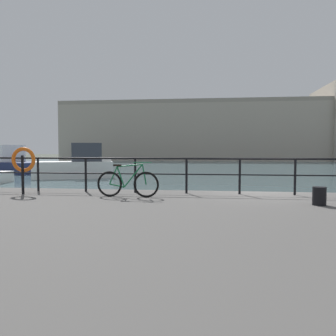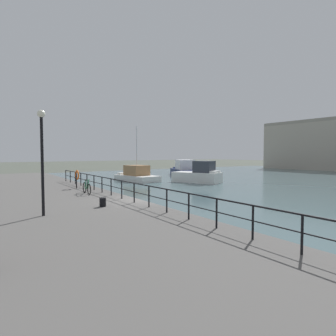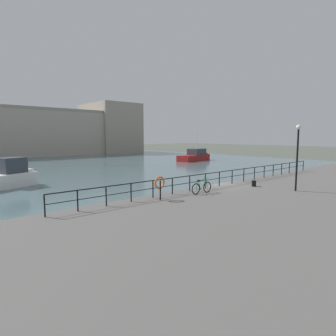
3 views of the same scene
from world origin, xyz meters
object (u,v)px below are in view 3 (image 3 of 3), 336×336
at_px(moored_cabin_cruiser, 3,177).
at_px(life_ring_stand, 160,183).
at_px(moored_harbor_tender, 195,156).
at_px(parked_bicycle, 202,188).
at_px(mooring_bollard, 254,183).
at_px(quay_lamp_post, 298,149).
at_px(harbor_building, 41,133).

distance_m(moored_cabin_cruiser, life_ring_stand, 16.86).
relative_size(moored_harbor_tender, life_ring_stand, 5.87).
bearing_deg(life_ring_stand, moored_harbor_tender, 40.36).
distance_m(parked_bicycle, mooring_bollard, 4.95).
xyz_separation_m(parked_bicycle, quay_lamp_post, (5.46, -3.63, 2.48)).
bearing_deg(moored_harbor_tender, moored_cabin_cruiser, -177.74).
xyz_separation_m(parked_bicycle, mooring_bollard, (4.88, -0.78, -0.17)).
xyz_separation_m(moored_harbor_tender, life_ring_stand, (-29.09, -24.72, 0.99)).
relative_size(moored_harbor_tender, quay_lamp_post, 1.84).
relative_size(harbor_building, quay_lamp_post, 13.37).
height_order(harbor_building, parked_bicycle, harbor_building).
bearing_deg(moored_cabin_cruiser, quay_lamp_post, -78.85).
distance_m(harbor_building, parked_bicycle, 60.86).
bearing_deg(moored_cabin_cruiser, parked_bicycle, -86.69).
bearing_deg(quay_lamp_post, moored_cabin_cruiser, 123.92).
bearing_deg(harbor_building, mooring_bollard, -94.04).
xyz_separation_m(harbor_building, moored_cabin_cruiser, (-17.23, -43.56, -4.51)).
xyz_separation_m(harbor_building, life_ring_stand, (-12.43, -59.69, -3.59)).
relative_size(moored_harbor_tender, mooring_bollard, 18.65).
height_order(moored_cabin_cruiser, parked_bicycle, moored_cabin_cruiser).
bearing_deg(mooring_bollard, moored_harbor_tender, 50.95).
bearing_deg(mooring_bollard, moored_cabin_cruiser, 126.88).
bearing_deg(life_ring_stand, quay_lamp_post, -24.43).
bearing_deg(moored_harbor_tender, life_ring_stand, -151.59).
relative_size(moored_cabin_cruiser, parked_bicycle, 3.57).
distance_m(moored_harbor_tender, quay_lamp_post, 35.30).
height_order(parked_bicycle, mooring_bollard, parked_bicycle).
bearing_deg(moored_cabin_cruiser, harbor_building, 45.65).
distance_m(harbor_building, life_ring_stand, 61.08).
xyz_separation_m(moored_cabin_cruiser, parked_bicycle, (8.06, -16.46, 0.33)).
relative_size(moored_harbor_tender, parked_bicycle, 4.63).
relative_size(parked_bicycle, mooring_bollard, 4.03).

